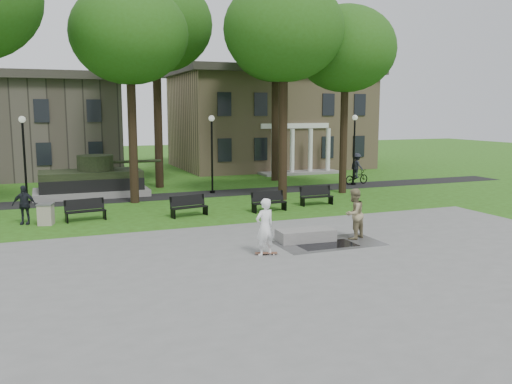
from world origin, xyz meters
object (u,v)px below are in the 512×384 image
park_bench_0 (85,209)px  trash_bin (46,214)px  concrete_block (306,235)px  cyclist (357,172)px  skateboarder (265,227)px  friend_watching (354,214)px

park_bench_0 → trash_bin: size_ratio=1.92×
concrete_block → cyclist: bearing=51.6°
trash_bin → park_bench_0: bearing=10.3°
skateboarder → friend_watching: (4.19, 1.01, -0.01)m
trash_bin → cyclist: bearing=17.9°
skateboarder → concrete_block: bearing=-162.6°
friend_watching → park_bench_0: (-9.52, 7.65, -0.49)m
park_bench_0 → skateboarder: bearing=-67.0°
friend_watching → park_bench_0: friend_watching is taller
cyclist → trash_bin: bearing=98.3°
skateboarder → cyclist: size_ratio=0.94×
park_bench_0 → friend_watching: bearing=-47.4°
friend_watching → trash_bin: (-11.22, 7.34, -0.53)m
friend_watching → skateboarder: bearing=-12.5°
cyclist → park_bench_0: size_ratio=1.16×
concrete_block → park_bench_0: 10.54m
cyclist → park_bench_0: (-18.27, -6.15, -0.35)m
concrete_block → friend_watching: friend_watching is taller
cyclist → friend_watching: bearing=138.0°
skateboarder → cyclist: bearing=-145.0°
concrete_block → friend_watching: size_ratio=1.10×
concrete_block → friend_watching: 2.09m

